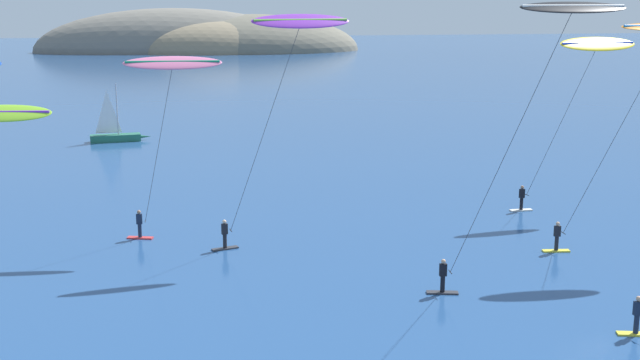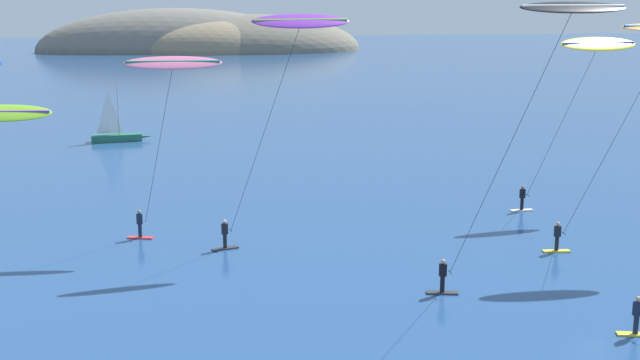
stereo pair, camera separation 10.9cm
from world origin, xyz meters
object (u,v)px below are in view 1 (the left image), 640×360
object	(u,v)px
kitesurfer_yellow	(592,55)
kitesurfer_purple	(294,40)
kitesurfer_pink	(170,78)
kitesurfer_black	(561,34)
sailboat_near	(118,135)

from	to	relation	value
kitesurfer_yellow	kitesurfer_purple	bearing A→B (deg)	-166.51
kitesurfer_pink	kitesurfer_black	bearing A→B (deg)	-34.88
kitesurfer_purple	kitesurfer_yellow	size ratio (longest dim) A/B	1.14
sailboat_near	kitesurfer_purple	world-z (taller)	kitesurfer_purple
kitesurfer_black	kitesurfer_pink	world-z (taller)	kitesurfer_black
sailboat_near	kitesurfer_yellow	world-z (taller)	kitesurfer_yellow
kitesurfer_yellow	kitesurfer_pink	size ratio (longest dim) A/B	1.07
kitesurfer_yellow	kitesurfer_pink	distance (m)	27.33
kitesurfer_purple	sailboat_near	bearing A→B (deg)	108.27
sailboat_near	kitesurfer_black	bearing A→B (deg)	-63.97
sailboat_near	kitesurfer_pink	world-z (taller)	kitesurfer_pink
kitesurfer_purple	kitesurfer_black	bearing A→B (deg)	-42.92
sailboat_near	kitesurfer_pink	size ratio (longest dim) A/B	0.56
kitesurfer_pink	sailboat_near	bearing A→B (deg)	98.79
kitesurfer_yellow	kitesurfer_black	bearing A→B (deg)	-123.62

